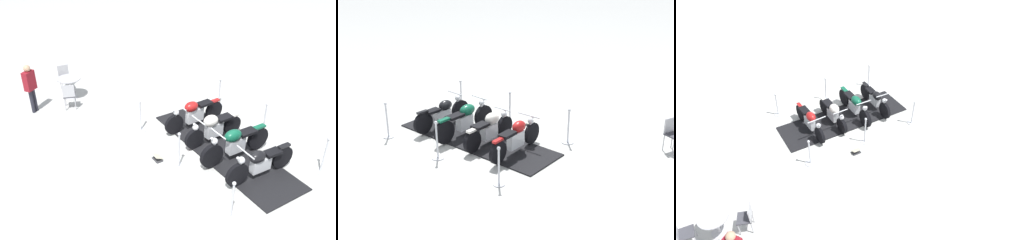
{
  "view_description": "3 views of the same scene",
  "coord_description": "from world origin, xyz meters",
  "views": [
    {
      "loc": [
        -0.7,
        9.03,
        6.36
      ],
      "look_at": [
        1.59,
        0.3,
        0.93
      ],
      "focal_mm": 40.0,
      "sensor_mm": 36.0,
      "label": 1
    },
    {
      "loc": [
        0.01,
        -12.13,
        5.63
      ],
      "look_at": [
        0.85,
        -0.3,
        0.74
      ],
      "focal_mm": 47.97,
      "sensor_mm": 36.0,
      "label": 2
    },
    {
      "loc": [
        9.36,
        2.83,
        7.85
      ],
      "look_at": [
        0.86,
        0.27,
        0.67
      ],
      "focal_mm": 33.41,
      "sensor_mm": 36.0,
      "label": 3
    }
  ],
  "objects": [
    {
      "name": "ground_plane",
      "position": [
        0.0,
        0.0,
        0.0
      ],
      "size": [
        80.0,
        80.0,
        0.0
      ],
      "primitive_type": "plane",
      "color": "silver"
    },
    {
      "name": "stanchion_right_front",
      "position": [
        2.65,
        -0.38,
        0.31
      ],
      "size": [
        0.36,
        0.36,
        1.06
      ],
      "color": "silver",
      "rests_on": "ground_plane"
    },
    {
      "name": "stanchion_right_mid",
      "position": [
        1.07,
        1.13,
        0.34
      ],
      "size": [
        0.34,
        0.34,
        1.11
      ],
      "color": "silver",
      "rests_on": "ground_plane"
    },
    {
      "name": "motorcycle_black",
      "position": [
        -1.04,
        1.04,
        0.5
      ],
      "size": [
        1.64,
        1.59,
        0.98
      ],
      "rotation": [
        0.0,
        0.0,
        0.77
      ],
      "color": "black",
      "rests_on": "display_platform"
    },
    {
      "name": "display_platform",
      "position": [
        0.0,
        0.0,
        0.02
      ],
      "size": [
        4.8,
        4.67,
        0.04
      ],
      "primitive_type": "cube",
      "rotation": [
        0.0,
        0.0,
        2.38
      ],
      "color": "black",
      "rests_on": "ground_plane"
    },
    {
      "name": "stanchion_right_rear",
      "position": [
        -0.51,
        2.63,
        0.36
      ],
      "size": [
        0.3,
        0.3,
        1.04
      ],
      "color": "silver",
      "rests_on": "ground_plane"
    },
    {
      "name": "stanchion_left_rear",
      "position": [
        -2.65,
        0.38,
        0.37
      ],
      "size": [
        0.32,
        0.32,
        1.11
      ],
      "color": "silver",
      "rests_on": "ground_plane"
    },
    {
      "name": "motorcycle_cream",
      "position": [
        0.38,
        -0.31,
        0.51
      ],
      "size": [
        1.47,
        1.58,
        0.91
      ],
      "rotation": [
        0.0,
        0.0,
        0.83
      ],
      "color": "black",
      "rests_on": "display_platform"
    },
    {
      "name": "cafe_chair_near_table",
      "position": [
        5.43,
        -1.09,
        0.55
      ],
      "size": [
        0.53,
        0.53,
        0.95
      ],
      "rotation": [
        0.0,
        0.0,
        -1.12
      ],
      "color": "#B7B7BC",
      "rests_on": "ground_plane"
    },
    {
      "name": "info_placard",
      "position": [
        1.72,
        0.98,
        0.06
      ],
      "size": [
        0.37,
        0.36,
        0.19
      ],
      "rotation": [
        0.0,
        0.0,
        5.52
      ],
      "color": "#333338",
      "rests_on": "ground_plane"
    },
    {
      "name": "motorcycle_forest",
      "position": [
        -0.33,
        0.36,
        0.53
      ],
      "size": [
        1.72,
        1.77,
        1.02
      ],
      "rotation": [
        0.0,
        0.0,
        0.8
      ],
      "color": "black",
      "rests_on": "display_platform"
    },
    {
      "name": "stanchion_left_front",
      "position": [
        0.51,
        -2.63,
        0.34
      ],
      "size": [
        0.31,
        0.31,
        1.03
      ],
      "color": "silver",
      "rests_on": "ground_plane"
    },
    {
      "name": "stanchion_left_mid",
      "position": [
        -1.07,
        -1.13,
        0.35
      ],
      "size": [
        0.34,
        0.34,
        1.1
      ],
      "color": "silver",
      "rests_on": "ground_plane"
    },
    {
      "name": "motorcycle_maroon",
      "position": [
        1.09,
        -0.98,
        0.52
      ],
      "size": [
        1.53,
        1.73,
        0.94
      ],
      "rotation": [
        0.0,
        0.0,
        0.85
      ],
      "color": "black",
      "rests_on": "display_platform"
    }
  ]
}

